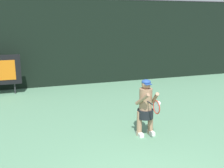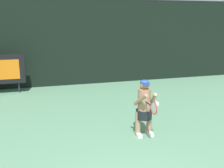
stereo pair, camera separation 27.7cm
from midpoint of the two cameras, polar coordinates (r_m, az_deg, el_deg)
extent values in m
cube|color=black|center=(11.53, -9.04, 8.55)|extent=(18.00, 0.12, 3.60)
cylinder|color=#2D2D33|center=(10.97, -18.54, -0.73)|extent=(0.05, 0.05, 0.40)
cube|color=white|center=(6.69, 6.85, -10.68)|extent=(0.11, 0.26, 0.09)
cube|color=white|center=(6.80, 9.21, -10.33)|extent=(0.11, 0.26, 0.09)
cylinder|color=#A37A5B|center=(6.62, 6.74, -8.42)|extent=(0.13, 0.13, 0.62)
cylinder|color=#A37A5B|center=(6.74, 9.12, -8.10)|extent=(0.13, 0.13, 0.62)
cylinder|color=black|center=(6.60, 8.01, -6.38)|extent=(0.39, 0.39, 0.22)
cylinder|color=#A37A5B|center=(6.48, 8.11, -3.41)|extent=(0.31, 0.31, 0.56)
sphere|color=#A37A5B|center=(6.39, 8.22, -0.16)|extent=(0.22, 0.22, 0.22)
ellipsoid|color=#284C93|center=(6.37, 8.24, 0.37)|extent=(0.22, 0.22, 0.12)
cube|color=#284C93|center=(6.29, 8.60, -0.12)|extent=(0.17, 0.12, 0.02)
cylinder|color=#A37A5B|center=(6.25, 7.37, -3.32)|extent=(0.20, 0.47, 0.38)
cylinder|color=#A37A5B|center=(6.39, 10.09, -3.05)|extent=(0.20, 0.47, 0.38)
cylinder|color=white|center=(6.33, 10.69, -4.23)|extent=(0.13, 0.13, 0.12)
cylinder|color=black|center=(6.23, 9.03, -4.16)|extent=(0.03, 0.28, 0.03)
torus|color=red|center=(5.97, 10.27, -5.01)|extent=(0.02, 0.31, 0.31)
ellipsoid|color=silver|center=(5.97, 10.27, -5.01)|extent=(0.01, 0.26, 0.26)
camera|label=1|loc=(0.14, -89.37, 0.15)|focal=42.82mm
camera|label=2|loc=(0.14, 90.63, -0.15)|focal=42.82mm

